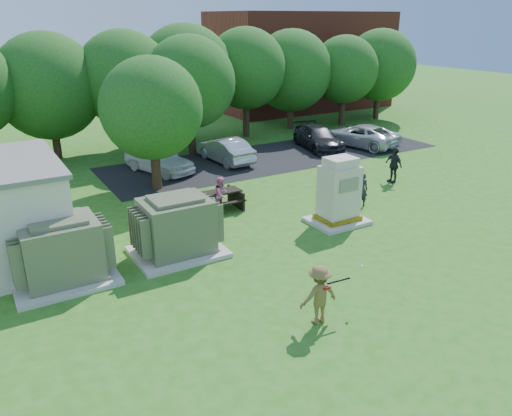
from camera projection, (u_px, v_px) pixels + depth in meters
ground at (324, 290)px, 14.79m from camera, size 120.00×120.00×0.00m
brick_building at (300, 61)px, 43.60m from camera, size 15.00×8.00×8.00m
parking_strip at (277, 156)px, 28.97m from camera, size 20.00×6.00×0.01m
transformer_left at (62, 252)px, 14.99m from camera, size 3.00×2.40×2.07m
transformer_right at (177, 228)px, 16.74m from camera, size 3.00×2.40×2.07m
generator_cabinet at (339, 195)px, 19.27m from camera, size 2.17×1.77×2.64m
picnic_table at (219, 198)px, 20.79m from camera, size 1.91×1.43×0.82m
batter at (319, 295)px, 12.98m from camera, size 1.12×0.70×1.65m
person_by_generator at (361, 190)px, 21.14m from camera, size 0.64×0.58×1.47m
person_at_picnic at (222, 195)px, 20.41m from camera, size 0.94×0.90×1.53m
person_walking_right at (394, 165)px, 24.19m from camera, size 0.43×1.03×1.75m
car_white at (159, 159)px, 25.85m from camera, size 3.01×4.53×1.43m
car_silver_a at (225, 150)px, 27.65m from camera, size 1.73×4.26×1.37m
car_dark at (318, 138)px, 30.47m from camera, size 2.80×4.90×1.34m
car_silver_b at (360, 135)px, 31.08m from camera, size 3.39×5.32×1.37m
batting_equipment at (339, 280)px, 13.15m from camera, size 1.61×0.41×0.18m
tree_row at (156, 80)px, 29.01m from camera, size 41.30×13.30×7.30m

